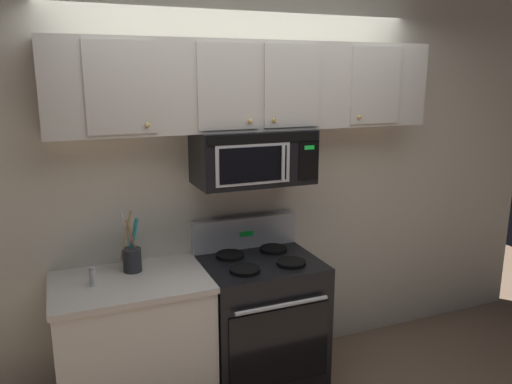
{
  "coord_description": "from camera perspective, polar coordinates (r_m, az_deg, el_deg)",
  "views": [
    {
      "loc": [
        -1.2,
        -2.43,
        2.09
      ],
      "look_at": [
        0.0,
        0.49,
        1.35
      ],
      "focal_mm": 35.0,
      "sensor_mm": 36.0,
      "label": 1
    }
  ],
  "objects": [
    {
      "name": "counter_segment",
      "position": [
        3.32,
        -13.74,
        -16.81
      ],
      "size": [
        0.93,
        0.65,
        0.9
      ],
      "color": "white",
      "rests_on": "ground_plane"
    },
    {
      "name": "back_wall",
      "position": [
        3.52,
        -1.85,
        1.04
      ],
      "size": [
        5.2,
        0.1,
        2.7
      ],
      "primitive_type": "cube",
      "color": "silver",
      "rests_on": "ground_plane"
    },
    {
      "name": "over_range_microwave",
      "position": [
        3.25,
        -0.34,
        4.06
      ],
      "size": [
        0.76,
        0.43,
        0.35
      ],
      "color": "black"
    },
    {
      "name": "upper_cabinets",
      "position": [
        3.23,
        -0.56,
        12.03
      ],
      "size": [
        2.5,
        0.36,
        0.55
      ],
      "color": "#BCB7AD"
    },
    {
      "name": "stove_range",
      "position": [
        3.5,
        0.42,
        -14.44
      ],
      "size": [
        0.76,
        0.69,
        1.12
      ],
      "color": "black",
      "rests_on": "ground_plane"
    },
    {
      "name": "salt_shaker",
      "position": [
        3.08,
        -18.16,
        -9.15
      ],
      "size": [
        0.04,
        0.04,
        0.11
      ],
      "color": "white",
      "rests_on": "counter_segment"
    },
    {
      "name": "utensil_crock_charcoal",
      "position": [
        3.21,
        -14.0,
        -7.19
      ],
      "size": [
        0.13,
        0.11,
        0.39
      ],
      "color": "#2D2D33",
      "rests_on": "counter_segment"
    }
  ]
}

